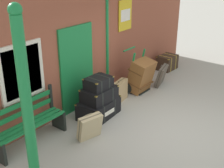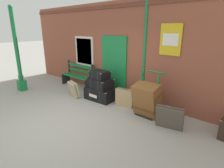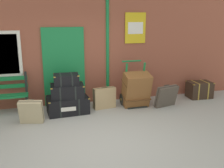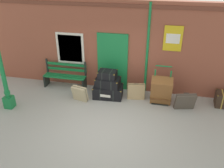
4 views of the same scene
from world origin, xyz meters
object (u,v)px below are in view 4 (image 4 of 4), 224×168
object	(u,v)px
lamp_post	(3,74)
platform_bench	(65,76)
steamer_trunk_top	(107,74)
suitcase_beige	(80,94)
suitcase_caramel	(136,91)
suitcase_umber	(185,101)
steamer_trunk_base	(108,91)
large_brown_trunk	(161,90)
steamer_trunk_middle	(108,82)
porters_trolley	(161,93)

from	to	relation	value
lamp_post	platform_bench	size ratio (longest dim) A/B	1.95
steamer_trunk_top	suitcase_beige	distance (m)	1.14
lamp_post	suitcase_caramel	distance (m)	4.33
suitcase_umber	lamp_post	bearing A→B (deg)	-168.94
steamer_trunk_base	large_brown_trunk	xyz separation A→B (m)	(1.82, -0.04, 0.27)
lamp_post	steamer_trunk_base	bearing A→B (deg)	24.45
suitcase_caramel	platform_bench	bearing A→B (deg)	173.25
suitcase_umber	suitcase_beige	world-z (taller)	suitcase_umber
large_brown_trunk	suitcase_caramel	size ratio (longest dim) A/B	1.57
lamp_post	suitcase_caramel	world-z (taller)	lamp_post
steamer_trunk_middle	porters_trolley	size ratio (longest dim) A/B	0.69
steamer_trunk_base	steamer_trunk_middle	distance (m)	0.37
steamer_trunk_middle	large_brown_trunk	size ratio (longest dim) A/B	0.87
large_brown_trunk	suitcase_caramel	xyz separation A→B (m)	(-0.84, 0.12, -0.20)
lamp_post	steamer_trunk_middle	world-z (taller)	lamp_post
lamp_post	steamer_trunk_top	size ratio (longest dim) A/B	4.97
platform_bench	suitcase_umber	bearing A→B (deg)	-8.82
suitcase_beige	suitcase_caramel	bearing A→B (deg)	16.62
suitcase_caramel	suitcase_umber	xyz separation A→B (m)	(1.62, -0.35, 0.02)
large_brown_trunk	steamer_trunk_top	bearing A→B (deg)	179.27
porters_trolley	suitcase_beige	distance (m)	2.76
steamer_trunk_top	large_brown_trunk	xyz separation A→B (m)	(1.83, -0.02, -0.39)
steamer_trunk_top	lamp_post	bearing A→B (deg)	-155.68
lamp_post	porters_trolley	xyz separation A→B (m)	(4.82, 1.50, -0.92)
porters_trolley	suitcase_caramel	distance (m)	0.85
steamer_trunk_top	suitcase_umber	xyz separation A→B (m)	(2.61, -0.26, -0.58)
steamer_trunk_base	suitcase_umber	world-z (taller)	suitcase_umber
porters_trolley	suitcase_caramel	size ratio (longest dim) A/B	1.96
platform_bench	suitcase_beige	distance (m)	1.24
steamer_trunk_top	suitcase_umber	world-z (taller)	steamer_trunk_top
steamer_trunk_top	suitcase_caramel	distance (m)	1.16
porters_trolley	large_brown_trunk	size ratio (longest dim) A/B	1.25
lamp_post	porters_trolley	bearing A→B (deg)	17.29
platform_bench	steamer_trunk_top	distance (m)	1.83
lamp_post	steamer_trunk_middle	distance (m)	3.34
steamer_trunk_base	steamer_trunk_middle	bearing A→B (deg)	-84.13
steamer_trunk_middle	suitcase_caramel	distance (m)	1.03
suitcase_umber	steamer_trunk_middle	bearing A→B (deg)	174.50
platform_bench	suitcase_umber	distance (m)	4.39
steamer_trunk_middle	suitcase_beige	xyz separation A→B (m)	(-0.88, -0.45, -0.30)
large_brown_trunk	suitcase_beige	bearing A→B (deg)	-170.86
steamer_trunk_base	suitcase_umber	size ratio (longest dim) A/B	1.54
suitcase_beige	suitcase_umber	bearing A→B (deg)	3.32
platform_bench	steamer_trunk_middle	distance (m)	1.80
steamer_trunk_middle	suitcase_caramel	world-z (taller)	steamer_trunk_middle
steamer_trunk_base	suitcase_caramel	xyz separation A→B (m)	(0.98, 0.08, 0.07)
suitcase_caramel	steamer_trunk_top	bearing A→B (deg)	-174.48
steamer_trunk_top	large_brown_trunk	world-z (taller)	steamer_trunk_top
platform_bench	suitcase_caramel	distance (m)	2.74
steamer_trunk_middle	porters_trolley	distance (m)	1.85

